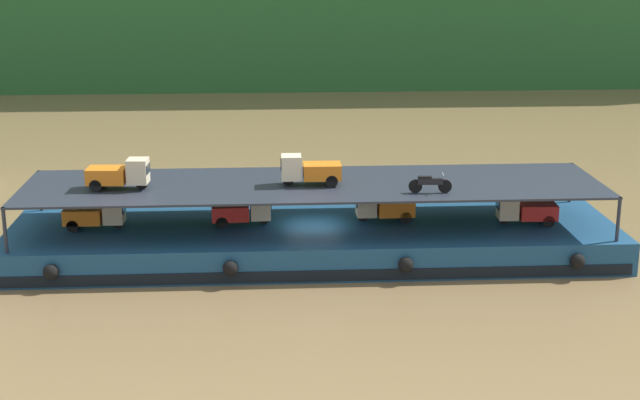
# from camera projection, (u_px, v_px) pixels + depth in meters

# --- Properties ---
(ground_plane) EXTENTS (400.00, 400.00, 0.00)m
(ground_plane) POSITION_uv_depth(u_px,v_px,m) (314.00, 256.00, 43.80)
(ground_plane) COLOR brown
(cargo_barge) EXTENTS (28.08, 8.01, 1.50)m
(cargo_barge) POSITION_uv_depth(u_px,v_px,m) (314.00, 241.00, 43.57)
(cargo_barge) COLOR navy
(cargo_barge) RESTS_ON ground
(cargo_rack) EXTENTS (26.48, 6.68, 2.00)m
(cargo_rack) POSITION_uv_depth(u_px,v_px,m) (313.00, 185.00, 42.89)
(cargo_rack) COLOR #232833
(cargo_rack) RESTS_ON cargo_barge
(mini_truck_lower_stern) EXTENTS (2.77, 1.25, 1.38)m
(mini_truck_lower_stern) POSITION_uv_depth(u_px,v_px,m) (96.00, 214.00, 42.69)
(mini_truck_lower_stern) COLOR orange
(mini_truck_lower_stern) RESTS_ON cargo_barge
(mini_truck_lower_aft) EXTENTS (2.79, 1.29, 1.38)m
(mini_truck_lower_aft) POSITION_uv_depth(u_px,v_px,m) (242.00, 210.00, 43.26)
(mini_truck_lower_aft) COLOR red
(mini_truck_lower_aft) RESTS_ON cargo_barge
(mini_truck_lower_mid) EXTENTS (2.76, 1.24, 1.38)m
(mini_truck_lower_mid) POSITION_uv_depth(u_px,v_px,m) (384.00, 207.00, 43.91)
(mini_truck_lower_mid) COLOR orange
(mini_truck_lower_mid) RESTS_ON cargo_barge
(mini_truck_lower_fore) EXTENTS (2.79, 1.30, 1.38)m
(mini_truck_lower_fore) POSITION_uv_depth(u_px,v_px,m) (526.00, 210.00, 43.39)
(mini_truck_lower_fore) COLOR red
(mini_truck_lower_fore) RESTS_ON cargo_barge
(mini_truck_upper_stern) EXTENTS (2.80, 1.30, 1.38)m
(mini_truck_upper_stern) POSITION_uv_depth(u_px,v_px,m) (119.00, 174.00, 41.70)
(mini_truck_upper_stern) COLOR orange
(mini_truck_upper_stern) RESTS_ON cargo_rack
(mini_truck_upper_mid) EXTENTS (2.75, 1.21, 1.38)m
(mini_truck_upper_mid) POSITION_uv_depth(u_px,v_px,m) (310.00, 170.00, 42.43)
(mini_truck_upper_mid) COLOR orange
(mini_truck_upper_mid) RESTS_ON cargo_rack
(motorcycle_upper_port) EXTENTS (1.90, 0.55, 0.87)m
(motorcycle_upper_port) POSITION_uv_depth(u_px,v_px,m) (430.00, 183.00, 41.12)
(motorcycle_upper_port) COLOR black
(motorcycle_upper_port) RESTS_ON cargo_rack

